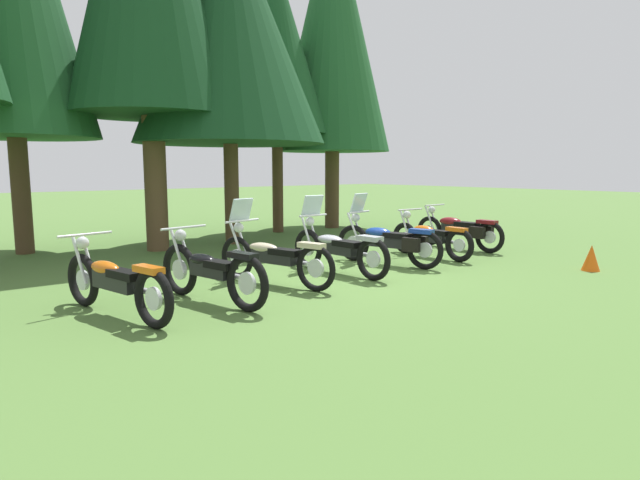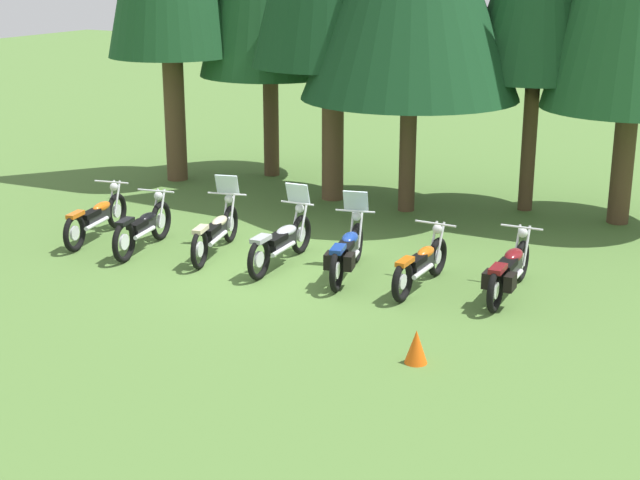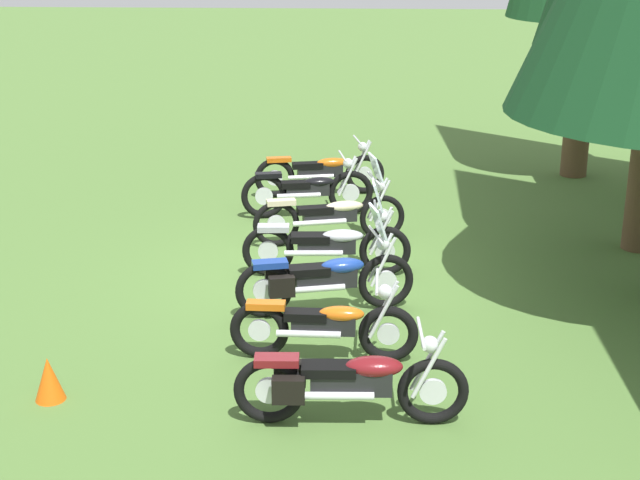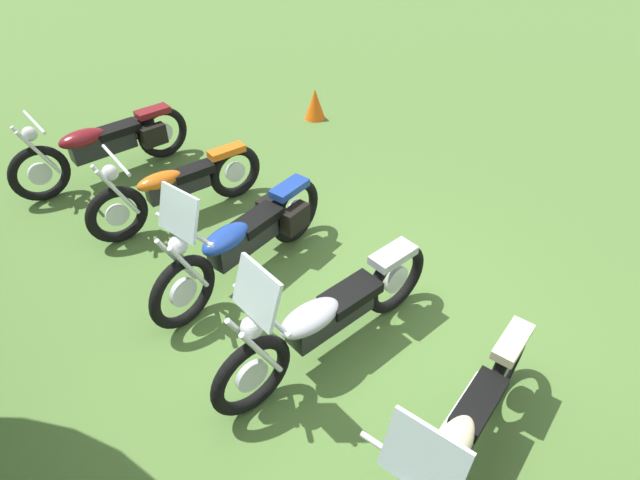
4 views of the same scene
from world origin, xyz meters
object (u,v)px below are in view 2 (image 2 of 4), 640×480
at_px(motorcycle_0, 97,217).
at_px(motorcycle_2, 216,230).
at_px(motorcycle_5, 421,264).
at_px(traffic_cone, 416,347).
at_px(motorcycle_4, 347,250).
at_px(motorcycle_1, 143,227).
at_px(motorcycle_6, 509,270).
at_px(motorcycle_3, 282,240).

relative_size(motorcycle_0, motorcycle_2, 1.00).
bearing_deg(motorcycle_5, traffic_cone, -157.89).
bearing_deg(motorcycle_2, motorcycle_4, -104.34).
distance_m(motorcycle_1, motorcycle_6, 6.88).
height_order(motorcycle_5, motorcycle_6, motorcycle_6).
relative_size(motorcycle_2, traffic_cone, 4.88).
distance_m(motorcycle_1, motorcycle_3, 2.79).
bearing_deg(motorcycle_1, motorcycle_4, -94.32).
distance_m(motorcycle_4, traffic_cone, 3.69).
bearing_deg(motorcycle_6, motorcycle_4, 95.28).
xyz_separation_m(motorcycle_2, traffic_cone, (5.16, -2.76, -0.23)).
bearing_deg(motorcycle_4, motorcycle_0, 79.34).
height_order(motorcycle_0, motorcycle_3, motorcycle_3).
bearing_deg(motorcycle_5, motorcycle_1, 96.69).
height_order(motorcycle_0, motorcycle_6, motorcycle_0).
distance_m(motorcycle_1, traffic_cone, 6.90).
bearing_deg(traffic_cone, motorcycle_4, 131.55).
relative_size(motorcycle_1, motorcycle_4, 0.98).
xyz_separation_m(motorcycle_0, motorcycle_2, (2.61, 0.31, 0.02)).
distance_m(motorcycle_5, traffic_cone, 3.05).
distance_m(motorcycle_2, motorcycle_4, 2.72).
distance_m(motorcycle_2, motorcycle_5, 4.07).
xyz_separation_m(motorcycle_4, traffic_cone, (2.44, -2.76, -0.24)).
bearing_deg(motorcycle_5, motorcycle_2, 92.17).
xyz_separation_m(motorcycle_1, motorcycle_6, (6.83, 0.83, 0.01)).
bearing_deg(motorcycle_2, motorcycle_0, 82.30).
relative_size(motorcycle_3, motorcycle_4, 1.05).
relative_size(motorcycle_4, motorcycle_5, 1.05).
bearing_deg(traffic_cone, motorcycle_2, 151.90).
bearing_deg(motorcycle_0, motorcycle_3, -97.31).
distance_m(motorcycle_3, traffic_cone, 4.67).
bearing_deg(motorcycle_6, motorcycle_5, 99.14).
distance_m(motorcycle_4, motorcycle_6, 2.79).
bearing_deg(traffic_cone, motorcycle_5, 111.11).
relative_size(motorcycle_6, traffic_cone, 4.88).
xyz_separation_m(motorcycle_5, traffic_cone, (1.10, -2.84, -0.18)).
distance_m(motorcycle_0, motorcycle_3, 4.02).
relative_size(motorcycle_3, motorcycle_5, 1.10).
distance_m(motorcycle_1, motorcycle_5, 5.44).
bearing_deg(motorcycle_3, motorcycle_1, 96.36).
xyz_separation_m(motorcycle_4, motorcycle_5, (1.35, 0.08, -0.06)).
distance_m(motorcycle_2, motorcycle_3, 1.40).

